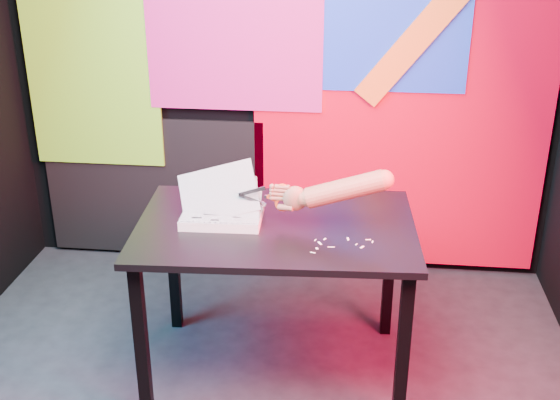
# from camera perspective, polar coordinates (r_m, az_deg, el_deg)

# --- Properties ---
(room) EXTENTS (3.01, 3.01, 2.71)m
(room) POSITION_cam_1_polar(r_m,az_deg,el_deg) (2.38, -3.89, 6.76)
(room) COLOR #2B2B2F
(room) RESTS_ON ground
(backdrop) EXTENTS (2.88, 0.05, 2.08)m
(backdrop) POSITION_cam_1_polar(r_m,az_deg,el_deg) (3.87, 0.98, 7.36)
(backdrop) COLOR red
(backdrop) RESTS_ON ground
(work_table) EXTENTS (1.22, 0.85, 0.75)m
(work_table) POSITION_cam_1_polar(r_m,az_deg,el_deg) (3.02, -0.33, -3.52)
(work_table) COLOR black
(work_table) RESTS_ON ground
(printout_stack) EXTENTS (0.38, 0.26, 0.26)m
(printout_stack) POSITION_cam_1_polar(r_m,az_deg,el_deg) (3.02, -4.72, -1.19)
(printout_stack) COLOR silver
(printout_stack) RESTS_ON work_table
(scissors) EXTENTS (0.22, 0.02, 0.13)m
(scissors) POSITION_cam_1_polar(r_m,az_deg,el_deg) (2.93, -0.11, 0.22)
(scissors) COLOR #ABABAB
(scissors) RESTS_ON printout_stack
(hand_forearm) EXTENTS (0.50, 0.11, 0.20)m
(hand_forearm) POSITION_cam_1_polar(r_m,az_deg,el_deg) (2.89, 4.63, 0.78)
(hand_forearm) COLOR #9F6144
(hand_forearm) RESTS_ON work_table
(paper_clippings) EXTENTS (0.25, 0.15, 0.00)m
(paper_clippings) POSITION_cam_1_polar(r_m,az_deg,el_deg) (2.83, 4.81, -3.56)
(paper_clippings) COLOR white
(paper_clippings) RESTS_ON work_table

